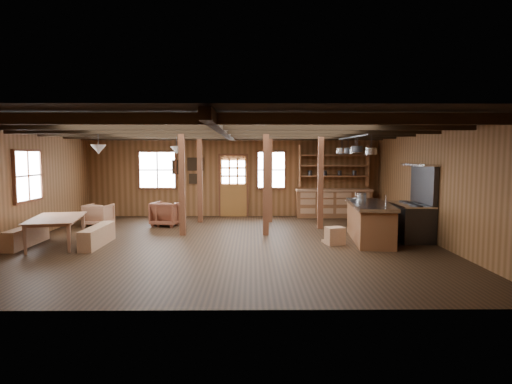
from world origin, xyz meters
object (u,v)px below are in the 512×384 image
commercial_range (412,215)px  armchair_c (99,215)px  kitchen_island (370,222)px  armchair_a (166,214)px  dining_table (58,231)px  armchair_b (167,214)px

commercial_range → armchair_c: commercial_range is taller
kitchen_island → armchair_a: bearing=162.5°
armchair_a → armchair_c: armchair_a is taller
commercial_range → kitchen_island: bearing=-171.9°
dining_table → armchair_a: 3.47m
kitchen_island → armchair_c: (-7.51, 2.33, -0.15)m
commercial_range → dining_table: 8.58m
armchair_b → armchair_c: armchair_b is taller
kitchen_island → armchair_a: 5.99m
commercial_range → armchair_b: 6.90m
dining_table → kitchen_island: bearing=-98.0°
commercial_range → armchair_a: (-6.61, 2.22, -0.29)m
armchair_c → commercial_range: bearing=174.2°
armchair_a → armchair_b: armchair_b is taller
dining_table → armchair_c: dining_table is taller
armchair_b → armchair_c: (-2.05, 0.06, -0.03)m
armchair_b → armchair_a: bearing=-56.6°
kitchen_island → commercial_range: (1.11, 0.16, 0.14)m
kitchen_island → armchair_c: bearing=168.6°
dining_table → commercial_range: bearing=-97.5°
armchair_a → armchair_c: bearing=-18.5°
armchair_a → armchair_c: (-2.01, -0.05, -0.00)m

